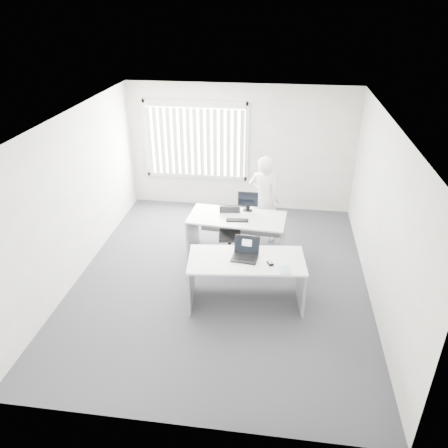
# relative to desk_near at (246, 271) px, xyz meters

# --- Properties ---
(ground) EXTENTS (6.00, 6.00, 0.00)m
(ground) POSITION_rel_desk_near_xyz_m (-0.48, 0.61, -0.59)
(ground) COLOR #4A4A51
(ground) RESTS_ON ground
(wall_back) EXTENTS (5.00, 0.02, 2.80)m
(wall_back) POSITION_rel_desk_near_xyz_m (-0.48, 3.61, 0.81)
(wall_back) COLOR silver
(wall_back) RESTS_ON ground
(wall_front) EXTENTS (5.00, 0.02, 2.80)m
(wall_front) POSITION_rel_desk_near_xyz_m (-0.48, -2.39, 0.81)
(wall_front) COLOR silver
(wall_front) RESTS_ON ground
(wall_left) EXTENTS (0.02, 6.00, 2.80)m
(wall_left) POSITION_rel_desk_near_xyz_m (-2.98, 0.61, 0.81)
(wall_left) COLOR silver
(wall_left) RESTS_ON ground
(wall_right) EXTENTS (0.02, 6.00, 2.80)m
(wall_right) POSITION_rel_desk_near_xyz_m (2.02, 0.61, 0.81)
(wall_right) COLOR silver
(wall_right) RESTS_ON ground
(ceiling) EXTENTS (5.00, 6.00, 0.02)m
(ceiling) POSITION_rel_desk_near_xyz_m (-0.48, 0.61, 2.21)
(ceiling) COLOR white
(ceiling) RESTS_ON wall_back
(window) EXTENTS (2.32, 0.06, 1.76)m
(window) POSITION_rel_desk_near_xyz_m (-1.48, 3.57, 0.96)
(window) COLOR silver
(window) RESTS_ON wall_back
(blinds) EXTENTS (2.20, 0.10, 1.50)m
(blinds) POSITION_rel_desk_near_xyz_m (-1.48, 3.51, 0.93)
(blinds) COLOR silver
(blinds) RESTS_ON wall_back
(desk_near) EXTENTS (1.87, 1.03, 0.82)m
(desk_near) POSITION_rel_desk_near_xyz_m (0.00, 0.00, 0.00)
(desk_near) COLOR silver
(desk_near) RESTS_ON ground
(desk_far) EXTENTS (1.82, 0.95, 0.80)m
(desk_far) POSITION_rel_desk_near_xyz_m (-0.31, 1.44, -0.01)
(desk_far) COLOR silver
(desk_far) RESTS_ON ground
(office_chair) EXTENTS (0.59, 0.59, 0.93)m
(office_chair) POSITION_rel_desk_near_xyz_m (-0.44, 1.45, -0.30)
(office_chair) COLOR black
(office_chair) RESTS_ON ground
(person) EXTENTS (0.74, 0.59, 1.76)m
(person) POSITION_rel_desk_near_xyz_m (0.14, 2.13, 0.29)
(person) COLOR silver
(person) RESTS_ON ground
(laptop) EXTENTS (0.43, 0.39, 0.31)m
(laptop) POSITION_rel_desk_near_xyz_m (-0.03, -0.00, 0.38)
(laptop) COLOR black
(laptop) RESTS_ON desk_near
(paper_sheet) EXTENTS (0.32, 0.24, 0.00)m
(paper_sheet) POSITION_rel_desk_near_xyz_m (0.35, 0.00, 0.23)
(paper_sheet) COLOR white
(paper_sheet) RESTS_ON desk_near
(mouse) EXTENTS (0.11, 0.14, 0.05)m
(mouse) POSITION_rel_desk_near_xyz_m (0.37, -0.09, 0.25)
(mouse) COLOR #ACADAF
(mouse) RESTS_ON paper_sheet
(booklet) EXTENTS (0.18, 0.24, 0.01)m
(booklet) POSITION_rel_desk_near_xyz_m (0.59, -0.22, 0.23)
(booklet) COLOR white
(booklet) RESTS_ON desk_near
(keyboard) EXTENTS (0.41, 0.16, 0.02)m
(keyboard) POSITION_rel_desk_near_xyz_m (-0.29, 1.28, 0.22)
(keyboard) COLOR black
(keyboard) RESTS_ON desk_far
(monitor) EXTENTS (0.39, 0.13, 0.38)m
(monitor) POSITION_rel_desk_near_xyz_m (-0.14, 1.73, 0.41)
(monitor) COLOR black
(monitor) RESTS_ON desk_far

